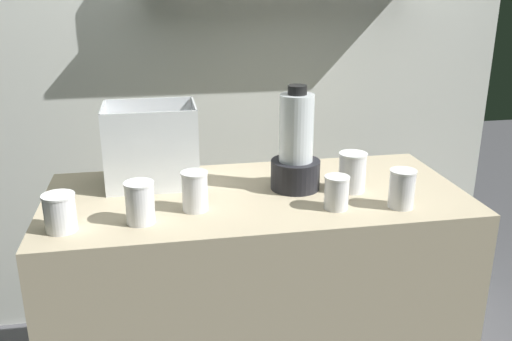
{
  "coord_description": "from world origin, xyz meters",
  "views": [
    {
      "loc": [
        -0.31,
        -1.71,
        1.59
      ],
      "look_at": [
        0.0,
        0.0,
        0.98
      ],
      "focal_mm": 39.03,
      "sensor_mm": 36.0,
      "label": 1
    }
  ],
  "objects_px": {
    "carrot_display_bin": "(150,159)",
    "juice_cup_orange_rightmost": "(402,191)",
    "juice_cup_pomegranate_right": "(336,194)",
    "juice_cup_beet_left": "(140,205)",
    "juice_cup_orange_far_left": "(60,214)",
    "blender_pitcher": "(296,150)",
    "juice_cup_beet_middle": "(195,193)",
    "juice_cup_mango_far_right": "(352,175)"
  },
  "relations": [
    {
      "from": "juice_cup_orange_far_left",
      "to": "juice_cup_beet_left",
      "type": "distance_m",
      "value": 0.22
    },
    {
      "from": "juice_cup_beet_left",
      "to": "juice_cup_mango_far_right",
      "type": "bearing_deg",
      "value": 10.9
    },
    {
      "from": "blender_pitcher",
      "to": "juice_cup_beet_middle",
      "type": "distance_m",
      "value": 0.38
    },
    {
      "from": "carrot_display_bin",
      "to": "juice_cup_orange_far_left",
      "type": "distance_m",
      "value": 0.43
    },
    {
      "from": "carrot_display_bin",
      "to": "juice_cup_orange_far_left",
      "type": "relative_size",
      "value": 2.83
    },
    {
      "from": "juice_cup_orange_far_left",
      "to": "juice_cup_beet_middle",
      "type": "xyz_separation_m",
      "value": [
        0.39,
        0.08,
        0.01
      ]
    },
    {
      "from": "blender_pitcher",
      "to": "juice_cup_pomegranate_right",
      "type": "height_order",
      "value": "blender_pitcher"
    },
    {
      "from": "juice_cup_beet_left",
      "to": "juice_cup_beet_middle",
      "type": "relative_size",
      "value": 1.02
    },
    {
      "from": "blender_pitcher",
      "to": "juice_cup_mango_far_right",
      "type": "xyz_separation_m",
      "value": [
        0.18,
        -0.06,
        -0.08
      ]
    },
    {
      "from": "blender_pitcher",
      "to": "juice_cup_pomegranate_right",
      "type": "distance_m",
      "value": 0.23
    },
    {
      "from": "juice_cup_orange_far_left",
      "to": "juice_cup_beet_left",
      "type": "relative_size",
      "value": 0.87
    },
    {
      "from": "blender_pitcher",
      "to": "juice_cup_beet_middle",
      "type": "bearing_deg",
      "value": -160.08
    },
    {
      "from": "carrot_display_bin",
      "to": "juice_cup_orange_far_left",
      "type": "xyz_separation_m",
      "value": [
        -0.26,
        -0.35,
        -0.04
      ]
    },
    {
      "from": "juice_cup_orange_rightmost",
      "to": "juice_cup_beet_left",
      "type": "bearing_deg",
      "value": 178.06
    },
    {
      "from": "juice_cup_pomegranate_right",
      "to": "blender_pitcher",
      "type": "bearing_deg",
      "value": 113.12
    },
    {
      "from": "juice_cup_beet_middle",
      "to": "juice_cup_mango_far_right",
      "type": "height_order",
      "value": "juice_cup_mango_far_right"
    },
    {
      "from": "juice_cup_beet_left",
      "to": "juice_cup_pomegranate_right",
      "type": "bearing_deg",
      "value": -0.11
    },
    {
      "from": "carrot_display_bin",
      "to": "juice_cup_mango_far_right",
      "type": "xyz_separation_m",
      "value": [
        0.67,
        -0.2,
        -0.03
      ]
    },
    {
      "from": "juice_cup_beet_middle",
      "to": "juice_cup_beet_left",
      "type": "bearing_deg",
      "value": -158.33
    },
    {
      "from": "juice_cup_beet_middle",
      "to": "carrot_display_bin",
      "type": "bearing_deg",
      "value": 116.6
    },
    {
      "from": "juice_cup_pomegranate_right",
      "to": "carrot_display_bin",
      "type": "bearing_deg",
      "value": 149.62
    },
    {
      "from": "carrot_display_bin",
      "to": "juice_cup_beet_middle",
      "type": "relative_size",
      "value": 2.5
    },
    {
      "from": "juice_cup_orange_far_left",
      "to": "juice_cup_orange_rightmost",
      "type": "bearing_deg",
      "value": -0.75
    },
    {
      "from": "juice_cup_mango_far_right",
      "to": "juice_cup_orange_far_left",
      "type": "bearing_deg",
      "value": -170.87
    },
    {
      "from": "juice_cup_orange_far_left",
      "to": "juice_cup_mango_far_right",
      "type": "relative_size",
      "value": 0.82
    },
    {
      "from": "blender_pitcher",
      "to": "juice_cup_beet_middle",
      "type": "xyz_separation_m",
      "value": [
        -0.35,
        -0.13,
        -0.08
      ]
    },
    {
      "from": "juice_cup_mango_far_right",
      "to": "carrot_display_bin",
      "type": "bearing_deg",
      "value": 163.53
    },
    {
      "from": "juice_cup_orange_far_left",
      "to": "juice_cup_mango_far_right",
      "type": "xyz_separation_m",
      "value": [
        0.92,
        0.15,
        0.01
      ]
    },
    {
      "from": "juice_cup_beet_left",
      "to": "juice_cup_mango_far_right",
      "type": "xyz_separation_m",
      "value": [
        0.7,
        0.13,
        0.0
      ]
    },
    {
      "from": "juice_cup_orange_far_left",
      "to": "juice_cup_pomegranate_right",
      "type": "bearing_deg",
      "value": 0.87
    },
    {
      "from": "juice_cup_mango_far_right",
      "to": "juice_cup_beet_left",
      "type": "bearing_deg",
      "value": -169.1
    },
    {
      "from": "juice_cup_pomegranate_right",
      "to": "juice_cup_mango_far_right",
      "type": "bearing_deg",
      "value": 53.93
    },
    {
      "from": "blender_pitcher",
      "to": "juice_cup_orange_far_left",
      "type": "height_order",
      "value": "blender_pitcher"
    },
    {
      "from": "juice_cup_beet_left",
      "to": "juice_cup_pomegranate_right",
      "type": "xyz_separation_m",
      "value": [
        0.6,
        -0.0,
        -0.01
      ]
    },
    {
      "from": "juice_cup_beet_middle",
      "to": "juice_cup_pomegranate_right",
      "type": "height_order",
      "value": "juice_cup_beet_middle"
    },
    {
      "from": "juice_cup_orange_far_left",
      "to": "carrot_display_bin",
      "type": "bearing_deg",
      "value": 53.46
    },
    {
      "from": "juice_cup_beet_left",
      "to": "juice_cup_beet_middle",
      "type": "bearing_deg",
      "value": 21.67
    },
    {
      "from": "blender_pitcher",
      "to": "juice_cup_orange_far_left",
      "type": "bearing_deg",
      "value": -164.39
    },
    {
      "from": "blender_pitcher",
      "to": "juice_cup_beet_middle",
      "type": "height_order",
      "value": "blender_pitcher"
    },
    {
      "from": "juice_cup_beet_left",
      "to": "juice_cup_orange_rightmost",
      "type": "height_order",
      "value": "juice_cup_beet_left"
    },
    {
      "from": "carrot_display_bin",
      "to": "juice_cup_orange_rightmost",
      "type": "bearing_deg",
      "value": -24.93
    },
    {
      "from": "juice_cup_pomegranate_right",
      "to": "juice_cup_orange_rightmost",
      "type": "relative_size",
      "value": 0.87
    }
  ]
}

